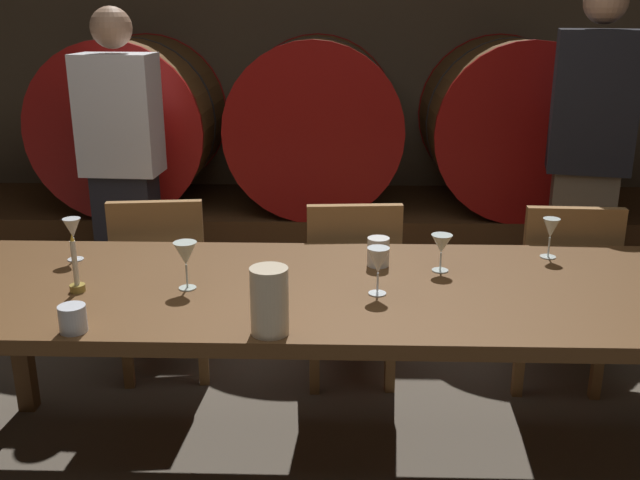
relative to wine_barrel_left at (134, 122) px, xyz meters
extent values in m
cube|color=brown|center=(1.12, 0.55, 0.21)|extent=(6.92, 0.24, 2.43)
cube|color=#4C2D16|center=(1.12, 0.00, -0.75)|extent=(6.22, 0.90, 0.51)
cylinder|color=brown|center=(0.00, 0.00, 0.00)|extent=(0.98, 0.83, 0.98)
cylinder|color=#9E1411|center=(0.00, -0.43, 0.00)|extent=(1.00, 0.03, 1.00)
cylinder|color=#9E1411|center=(0.00, 0.43, 0.00)|extent=(1.00, 0.03, 1.00)
cylinder|color=#2D2D33|center=(0.00, 0.00, 0.00)|extent=(0.99, 0.04, 0.99)
cylinder|color=brown|center=(1.09, 0.00, 0.00)|extent=(0.98, 0.83, 0.98)
cylinder|color=maroon|center=(1.09, -0.43, 0.00)|extent=(1.00, 0.03, 1.00)
cylinder|color=maroon|center=(1.09, 0.43, 0.00)|extent=(1.00, 0.03, 1.00)
cylinder|color=#2D2D33|center=(1.09, 0.00, 0.00)|extent=(0.99, 0.04, 0.99)
cylinder|color=brown|center=(2.25, 0.00, 0.00)|extent=(0.98, 0.83, 0.98)
cylinder|color=maroon|center=(2.25, -0.43, 0.00)|extent=(1.00, 0.03, 1.00)
cylinder|color=maroon|center=(2.25, 0.43, 0.00)|extent=(1.00, 0.03, 1.00)
cylinder|color=#2D2D33|center=(2.25, 0.00, 0.00)|extent=(0.99, 0.04, 0.99)
cube|color=brown|center=(1.30, -1.99, -0.28)|extent=(2.96, 0.91, 0.05)
cube|color=brown|center=(-0.10, -1.59, -0.65)|extent=(0.07, 0.07, 0.70)
cube|color=olive|center=(0.44, -1.21, -0.56)|extent=(0.44, 0.44, 0.04)
cube|color=olive|center=(0.46, -1.39, -0.33)|extent=(0.40, 0.09, 0.42)
cube|color=olive|center=(0.59, -1.02, -0.79)|extent=(0.05, 0.05, 0.42)
cube|color=olive|center=(0.25, -1.06, -0.79)|extent=(0.05, 0.05, 0.42)
cube|color=olive|center=(0.63, -1.36, -0.79)|extent=(0.05, 0.05, 0.42)
cube|color=olive|center=(0.29, -1.40, -0.79)|extent=(0.05, 0.05, 0.42)
cube|color=olive|center=(1.29, -1.24, -0.56)|extent=(0.43, 0.43, 0.04)
cube|color=olive|center=(1.31, -1.42, -0.33)|extent=(0.40, 0.07, 0.42)
cube|color=olive|center=(1.45, -1.06, -0.79)|extent=(0.05, 0.05, 0.42)
cube|color=olive|center=(1.11, -1.08, -0.79)|extent=(0.05, 0.05, 0.42)
cube|color=olive|center=(1.48, -1.40, -0.79)|extent=(0.05, 0.05, 0.42)
cube|color=olive|center=(1.14, -1.42, -0.79)|extent=(0.05, 0.05, 0.42)
cube|color=olive|center=(2.22, -1.26, -0.56)|extent=(0.42, 0.42, 0.04)
cube|color=olive|center=(2.22, -1.44, -0.33)|extent=(0.40, 0.06, 0.42)
cube|color=olive|center=(2.40, -1.09, -0.79)|extent=(0.05, 0.05, 0.42)
cube|color=olive|center=(2.06, -1.08, -0.79)|extent=(0.05, 0.05, 0.42)
cube|color=olive|center=(2.39, -1.43, -0.79)|extent=(0.05, 0.05, 0.42)
cube|color=olive|center=(2.05, -1.42, -0.79)|extent=(0.05, 0.05, 0.42)
cube|color=black|center=(0.14, -0.75, -0.57)|extent=(0.31, 0.22, 0.86)
cube|color=silver|center=(0.14, -0.75, 0.15)|extent=(0.39, 0.26, 0.59)
sphere|color=tan|center=(0.14, -0.75, 0.57)|extent=(0.20, 0.20, 0.20)
cube|color=brown|center=(2.45, -0.82, -0.55)|extent=(0.34, 0.26, 0.90)
cube|color=black|center=(2.45, -0.82, 0.23)|extent=(0.42, 0.32, 0.67)
sphere|color=tan|center=(2.45, -0.82, 0.68)|extent=(0.20, 0.20, 0.20)
cylinder|color=olive|center=(0.36, -2.07, -0.24)|extent=(0.05, 0.05, 0.02)
cylinder|color=#EDE5CC|center=(0.36, -2.07, -0.15)|extent=(0.02, 0.02, 0.15)
cone|color=yellow|center=(0.36, -2.07, -0.06)|extent=(0.01, 0.01, 0.02)
cylinder|color=beige|center=(1.04, -2.37, -0.15)|extent=(0.11, 0.11, 0.20)
cylinder|color=white|center=(0.24, -1.75, -0.25)|extent=(0.06, 0.06, 0.00)
cylinder|color=white|center=(0.24, -1.75, -0.21)|extent=(0.01, 0.01, 0.08)
cone|color=white|center=(0.24, -1.75, -0.13)|extent=(0.07, 0.07, 0.07)
cylinder|color=silver|center=(0.73, -2.03, -0.25)|extent=(0.06, 0.06, 0.00)
cylinder|color=silver|center=(0.73, -2.03, -0.21)|extent=(0.01, 0.01, 0.08)
cone|color=silver|center=(0.73, -2.03, -0.13)|extent=(0.08, 0.08, 0.08)
cylinder|color=white|center=(1.02, -2.23, -0.25)|extent=(0.06, 0.06, 0.00)
cylinder|color=white|center=(1.02, -2.23, -0.21)|extent=(0.01, 0.01, 0.07)
cone|color=white|center=(1.02, -2.23, -0.14)|extent=(0.06, 0.06, 0.08)
cylinder|color=white|center=(1.37, -2.06, -0.25)|extent=(0.06, 0.06, 0.00)
cylinder|color=white|center=(1.37, -2.06, -0.21)|extent=(0.01, 0.01, 0.07)
cone|color=white|center=(1.37, -2.06, -0.13)|extent=(0.07, 0.07, 0.09)
cylinder|color=silver|center=(1.61, -1.83, -0.25)|extent=(0.06, 0.06, 0.00)
cylinder|color=silver|center=(1.61, -1.83, -0.22)|extent=(0.01, 0.01, 0.07)
cone|color=silver|center=(1.61, -1.83, -0.15)|extent=(0.08, 0.08, 0.07)
cylinder|color=silver|center=(2.04, -1.67, -0.25)|extent=(0.06, 0.06, 0.00)
cylinder|color=silver|center=(2.04, -1.67, -0.21)|extent=(0.01, 0.01, 0.08)
cone|color=silver|center=(2.04, -1.67, -0.14)|extent=(0.06, 0.06, 0.07)
cylinder|color=silver|center=(0.46, -2.38, -0.21)|extent=(0.08, 0.08, 0.08)
cylinder|color=white|center=(1.39, -1.78, -0.20)|extent=(0.08, 0.08, 0.11)
camera|label=1|loc=(1.24, -4.29, 0.67)|focal=40.23mm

